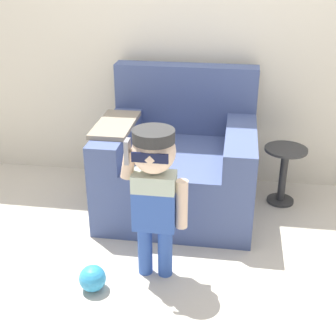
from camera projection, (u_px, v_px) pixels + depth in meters
ground_plane at (188, 227)px, 3.22m from camera, size 10.00×10.00×0.00m
wall_back at (204, 15)px, 3.39m from camera, size 10.00×0.05×2.60m
armchair at (179, 164)px, 3.37m from camera, size 1.07×0.96×0.97m
person_child at (154, 182)px, 2.51m from camera, size 0.37×0.28×0.90m
side_table at (284, 170)px, 3.43m from camera, size 0.31×0.31×0.44m
toy_ball at (93, 278)px, 2.61m from camera, size 0.15×0.15×0.15m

